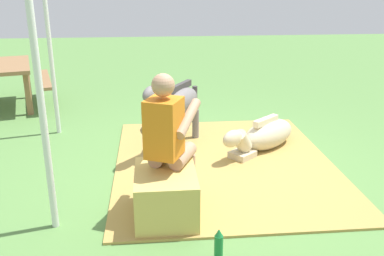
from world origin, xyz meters
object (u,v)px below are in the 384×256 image
pony_lying (264,135)px  picnic_bench (8,74)px  tent_pole_left (40,96)px  hay_bale (166,195)px  pony_standing (176,104)px  tent_pole_right (50,49)px  soda_bottle (219,245)px  person_seated (169,137)px

pony_lying → picnic_bench: picnic_bench is taller
tent_pole_left → picnic_bench: (3.88, 1.49, -0.62)m
pony_lying → picnic_bench: 4.43m
picnic_bench → pony_lying: bearing=-121.1°
tent_pole_left → picnic_bench: tent_pole_left is taller
hay_bale → pony_standing: (1.73, -0.21, 0.35)m
hay_bale → tent_pole_left: bearing=93.4°
tent_pole_left → tent_pole_right: (2.50, 0.45, 0.00)m
soda_bottle → tent_pole_left: tent_pole_left is taller
hay_bale → person_seated: person_seated is taller
pony_standing → pony_lying: pony_standing is taller
hay_bale → pony_lying: (1.54, -1.31, -0.04)m
pony_lying → tent_pole_right: bearing=71.8°
pony_standing → soda_bottle: size_ratio=4.37×
tent_pole_right → picnic_bench: tent_pole_right is taller
person_seated → soda_bottle: bearing=-158.0°
soda_bottle → tent_pole_left: 1.84m
person_seated → tent_pole_left: (-0.21, 1.03, 0.46)m
pony_standing → tent_pole_left: size_ratio=0.51×
hay_bale → tent_pole_right: size_ratio=0.30×
tent_pole_left → picnic_bench: 4.20m
pony_lying → picnic_bench: size_ratio=0.67×
hay_bale → tent_pole_right: tent_pole_right is taller
hay_bale → person_seated: size_ratio=0.54×
soda_bottle → tent_pole_right: (3.11, 1.81, 1.06)m
picnic_bench → hay_bale: bearing=-147.1°
pony_standing → soda_bottle: (-2.41, -0.18, -0.45)m
pony_lying → tent_pole_left: 2.97m
hay_bale → tent_pole_left: size_ratio=0.30×
tent_pole_right → pony_lying: bearing=-108.2°
hay_bale → pony_standing: size_ratio=0.60×
pony_lying → soda_bottle: (-2.21, 0.93, -0.06)m
soda_bottle → tent_pole_left: bearing=65.6°
person_seated → tent_pole_right: (2.29, 1.48, 0.46)m
soda_bottle → tent_pole_right: 3.76m
tent_pole_left → tent_pole_right: size_ratio=1.00×
soda_bottle → tent_pole_right: size_ratio=0.12×
hay_bale → soda_bottle: hay_bale is taller
hay_bale → picnic_bench: bearing=32.9°
pony_lying → picnic_bench: (2.28, 3.78, 0.39)m
person_seated → pony_lying: person_seated is taller
pony_standing → pony_lying: size_ratio=1.01×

